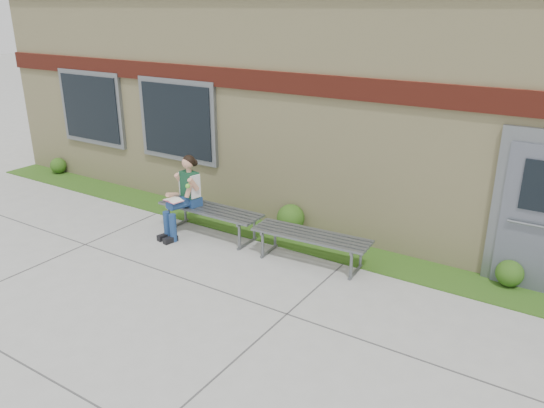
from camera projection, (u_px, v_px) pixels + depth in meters
The scene contains 9 objects.
ground at pixel (203, 309), 7.06m from camera, with size 80.00×80.00×0.00m, color #9E9E99.
grass_strip at pixel (300, 241), 9.11m from camera, with size 16.00×0.80×0.02m, color #2B5215.
school_building at pixel (383, 92), 11.04m from camera, with size 16.20×6.22×4.20m.
bench_left at pixel (210, 214), 9.23m from camera, with size 1.95×0.54×0.51m.
bench_right at pixel (311, 241), 8.22m from camera, with size 1.90×0.64×0.49m.
girl at pixel (184, 194), 9.14m from camera, with size 0.50×0.86×1.42m.
shrub_west at pixel (58, 166), 12.69m from camera, with size 0.37×0.37×0.37m, color #2B5215.
shrub_mid at pixel (291, 218), 9.39m from camera, with size 0.49×0.49×0.49m, color #2B5215.
shrub_east at pixel (510, 273), 7.56m from camera, with size 0.39×0.39×0.39m, color #2B5215.
Camera 1 is at (4.08, -4.65, 3.80)m, focal length 35.00 mm.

